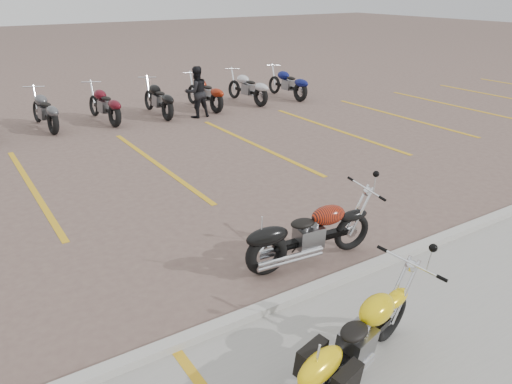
% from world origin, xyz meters
% --- Properties ---
extents(ground, '(100.00, 100.00, 0.00)m').
position_xyz_m(ground, '(0.00, 0.00, 0.00)').
color(ground, '#6E594F').
rests_on(ground, ground).
extents(curb, '(60.00, 0.18, 0.12)m').
position_xyz_m(curb, '(0.00, -2.00, 0.06)').
color(curb, '#ADAAA3').
rests_on(curb, ground).
extents(parking_stripes, '(38.00, 5.50, 0.01)m').
position_xyz_m(parking_stripes, '(0.00, 4.00, 0.00)').
color(parking_stripes, gold).
rests_on(parking_stripes, ground).
extents(yellow_cruiser, '(2.02, 0.65, 0.85)m').
position_xyz_m(yellow_cruiser, '(-0.91, -3.38, 0.42)').
color(yellow_cruiser, black).
rests_on(yellow_cruiser, ground).
extents(flame_cruiser, '(2.11, 0.39, 0.87)m').
position_xyz_m(flame_cruiser, '(0.15, -1.31, 0.43)').
color(flame_cruiser, black).
rests_on(flame_cruiser, ground).
extents(person_b, '(0.76, 0.60, 1.56)m').
position_xyz_m(person_b, '(2.77, 7.43, 0.78)').
color(person_b, black).
rests_on(person_b, ground).
extents(bg_bike_row, '(15.53, 2.01, 1.10)m').
position_xyz_m(bg_bike_row, '(-0.66, 8.51, 0.55)').
color(bg_bike_row, black).
rests_on(bg_bike_row, ground).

